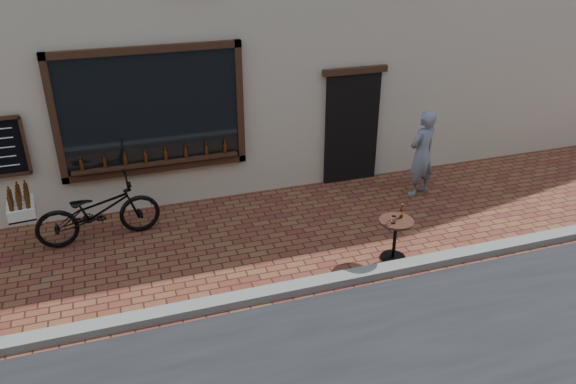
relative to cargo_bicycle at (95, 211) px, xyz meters
name	(u,v)px	position (x,y,z in m)	size (l,w,h in m)	color
ground	(325,294)	(3.03, -2.61, -0.53)	(90.00, 90.00, 0.00)	#5E281E
kerb	(320,283)	(3.03, -2.41, -0.47)	(90.00, 0.25, 0.12)	slate
cargo_bicycle	(95,211)	(0.00, 0.00, 0.00)	(2.35, 0.89, 1.12)	black
bistro_table	(396,231)	(4.40, -2.07, -0.04)	(0.53, 0.53, 0.92)	black
pedestrian	(422,154)	(5.93, -0.18, 0.31)	(0.61, 0.40, 1.68)	slate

